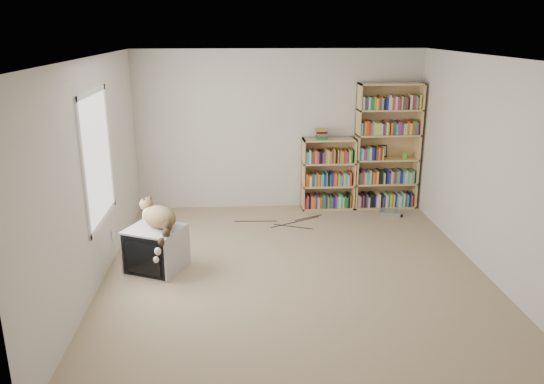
{
  "coord_description": "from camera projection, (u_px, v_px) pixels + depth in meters",
  "views": [
    {
      "loc": [
        -0.65,
        -5.72,
        2.81
      ],
      "look_at": [
        -0.21,
        1.0,
        0.71
      ],
      "focal_mm": 35.0,
      "sensor_mm": 36.0,
      "label": 1
    }
  ],
  "objects": [
    {
      "name": "book_stack",
      "position": [
        321.0,
        134.0,
        8.24
      ],
      "size": [
        0.18,
        0.23,
        0.15
      ],
      "primitive_type": "cube",
      "color": "red",
      "rests_on": "bookcase_short"
    },
    {
      "name": "green_mug",
      "position": [
        405.0,
        155.0,
        8.42
      ],
      "size": [
        0.08,
        0.08,
        0.09
      ],
      "primitive_type": "cylinder",
      "color": "#4FA62F",
      "rests_on": "bookcase_tall"
    },
    {
      "name": "cat",
      "position": [
        159.0,
        221.0,
        6.2
      ],
      "size": [
        0.56,
        0.78,
        0.57
      ],
      "rotation": [
        0.0,
        0.0,
        -0.76
      ],
      "color": "#3C2B18",
      "rests_on": "crt_tv"
    },
    {
      "name": "crt_tv",
      "position": [
        156.0,
        249.0,
        6.34
      ],
      "size": [
        0.79,
        0.76,
        0.54
      ],
      "rotation": [
        0.0,
        0.0,
        -0.42
      ],
      "color": "#A7A7AA",
      "rests_on": "floor"
    },
    {
      "name": "bookcase_tall",
      "position": [
        387.0,
        150.0,
        8.4
      ],
      "size": [
        1.0,
        0.3,
        1.99
      ],
      "color": "#AA7B55",
      "rests_on": "floor"
    },
    {
      "name": "window",
      "position": [
        97.0,
        158.0,
        5.96
      ],
      "size": [
        0.02,
        1.22,
        1.52
      ],
      "primitive_type": "cube",
      "color": "white",
      "rests_on": "wall_left"
    },
    {
      "name": "bookcase_short",
      "position": [
        328.0,
        176.0,
        8.47
      ],
      "size": [
        0.83,
        0.3,
        1.14
      ],
      "color": "#AA7B55",
      "rests_on": "floor"
    },
    {
      "name": "floor",
      "position": [
        295.0,
        273.0,
        6.33
      ],
      "size": [
        4.5,
        5.0,
        0.01
      ],
      "primitive_type": "cube",
      "color": "tan",
      "rests_on": "ground"
    },
    {
      "name": "ceiling",
      "position": [
        298.0,
        57.0,
        5.58
      ],
      "size": [
        4.5,
        5.0,
        0.02
      ],
      "primitive_type": "cube",
      "color": "white",
      "rests_on": "wall_back"
    },
    {
      "name": "wall_outlet",
      "position": [
        113.0,
        235.0,
        6.62
      ],
      "size": [
        0.01,
        0.08,
        0.13
      ],
      "primitive_type": "cube",
      "color": "silver",
      "rests_on": "wall_left"
    },
    {
      "name": "wall_right",
      "position": [
        491.0,
        169.0,
        6.09
      ],
      "size": [
        0.02,
        5.0,
        2.5
      ],
      "primitive_type": "cube",
      "color": "beige",
      "rests_on": "floor"
    },
    {
      "name": "wall_left",
      "position": [
        93.0,
        175.0,
        5.82
      ],
      "size": [
        0.02,
        5.0,
        2.5
      ],
      "primitive_type": "cube",
      "color": "beige",
      "rests_on": "floor"
    },
    {
      "name": "floor_cables",
      "position": [
        288.0,
        224.0,
        7.9
      ],
      "size": [
        1.2,
        0.7,
        0.01
      ],
      "primitive_type": null,
      "color": "black",
      "rests_on": "floor"
    },
    {
      "name": "wall_front",
      "position": [
        337.0,
        268.0,
        3.57
      ],
      "size": [
        4.5,
        0.02,
        2.5
      ],
      "primitive_type": "cube",
      "color": "beige",
      "rests_on": "floor"
    },
    {
      "name": "dvd_player",
      "position": [
        390.0,
        213.0,
        8.26
      ],
      "size": [
        0.36,
        0.3,
        0.07
      ],
      "primitive_type": "cube",
      "rotation": [
        0.0,
        0.0,
        -0.27
      ],
      "color": "#A4A4A9",
      "rests_on": "floor"
    },
    {
      "name": "framed_print",
      "position": [
        382.0,
        151.0,
        8.48
      ],
      "size": [
        0.15,
        0.05,
        0.19
      ],
      "primitive_type": "cube",
      "rotation": [
        -0.17,
        0.0,
        0.0
      ],
      "color": "black",
      "rests_on": "bookcase_tall"
    },
    {
      "name": "wall_back",
      "position": [
        279.0,
        130.0,
        8.34
      ],
      "size": [
        4.5,
        0.02,
        2.5
      ],
      "primitive_type": "cube",
      "color": "beige",
      "rests_on": "floor"
    }
  ]
}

